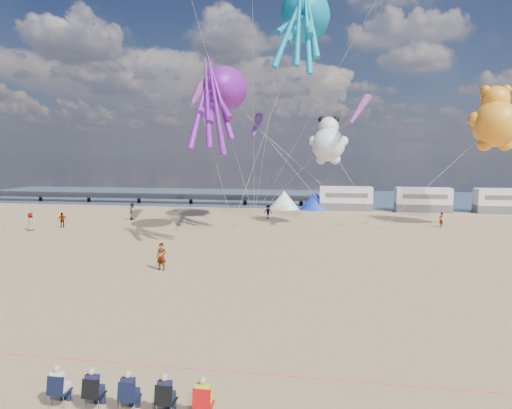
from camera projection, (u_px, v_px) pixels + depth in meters
name	position (u px, v px, depth m)	size (l,w,h in m)	color
ground	(239.00, 318.00, 20.59)	(120.00, 120.00, 0.00)	tan
water	(305.00, 198.00, 74.52)	(120.00, 120.00, 0.00)	#39556E
pier	(113.00, 195.00, 68.08)	(60.00, 3.00, 0.50)	black
motorhome_0	(346.00, 198.00, 58.68)	(6.60, 2.50, 3.00)	silver
motorhome_1	(423.00, 200.00, 57.17)	(6.60, 2.50, 3.00)	silver
motorhome_2	(504.00, 201.00, 55.65)	(6.60, 2.50, 3.00)	silver
tent_white	(284.00, 200.00, 59.99)	(4.00, 4.00, 2.40)	white
tent_blue	(315.00, 200.00, 59.36)	(4.00, 4.00, 2.40)	#1933CC
spectator_row	(130.00, 390.00, 13.15)	(6.10, 0.90, 1.30)	black
rope_line	(211.00, 370.00, 15.69)	(0.03, 0.03, 34.00)	#F2338C
standing_person	(162.00, 257.00, 28.85)	(0.64, 0.42, 1.76)	tan
beachgoer_0	(31.00, 222.00, 43.31)	(0.63, 0.41, 1.73)	#7F6659
beachgoer_1	(133.00, 212.00, 50.39)	(0.89, 0.58, 1.82)	#7F6659
beachgoer_2	(268.00, 212.00, 51.22)	(0.76, 0.59, 1.57)	#7F6659
beachgoer_3	(62.00, 220.00, 45.26)	(0.97, 0.56, 1.50)	#7F6659
beachgoer_5	(441.00, 220.00, 45.45)	(1.40, 0.45, 1.51)	#7F6659
sandbag_a	(233.00, 226.00, 45.43)	(0.50, 0.35, 0.22)	gray
sandbag_b	(340.00, 225.00, 46.19)	(0.50, 0.35, 0.22)	gray
sandbag_c	(381.00, 228.00, 44.10)	(0.50, 0.35, 0.22)	gray
sandbag_d	(365.00, 223.00, 47.48)	(0.50, 0.35, 0.22)	gray
sandbag_e	(254.00, 218.00, 50.72)	(0.50, 0.35, 0.22)	gray
kite_octopus_teal	(305.00, 16.00, 42.10)	(4.15, 9.67, 11.05)	#0A84A9
kite_octopus_purple	(225.00, 88.00, 38.91)	(3.71, 8.66, 9.90)	#711597
kite_panda	(328.00, 145.00, 44.48)	(3.93, 3.70, 5.55)	white
kite_teddy_orange	(496.00, 124.00, 43.12)	(5.24, 4.94, 7.40)	orange
windsock_left	(197.00, 95.00, 45.28)	(1.10, 7.93, 7.93)	red
windsock_mid	(256.00, 126.00, 48.62)	(1.00, 5.68, 5.68)	red
windsock_right	(359.00, 110.00, 41.26)	(0.90, 5.66, 5.66)	red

